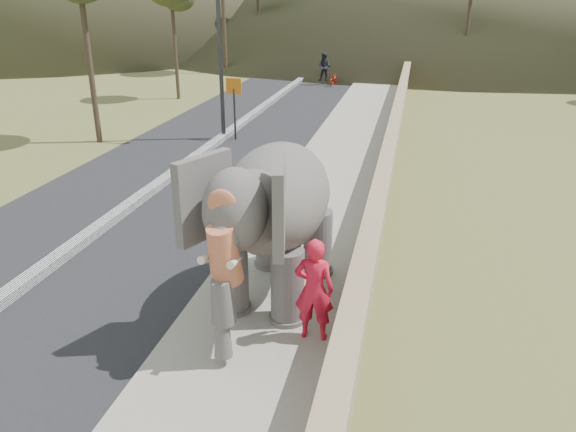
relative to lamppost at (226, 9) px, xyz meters
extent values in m
cube|color=black|center=(-0.31, -6.66, -4.86)|extent=(7.00, 120.00, 0.03)
cube|color=black|center=(-0.31, -6.66, -4.76)|extent=(0.35, 120.00, 0.22)
cube|color=#9E9687|center=(4.69, -6.66, -4.80)|extent=(3.00, 120.00, 0.15)
cube|color=tan|center=(6.34, -6.66, -4.32)|extent=(0.30, 120.00, 1.10)
cylinder|color=#29292D|center=(-0.31, 0.00, -0.87)|extent=(0.16, 0.16, 8.00)
cylinder|color=#2D2D33|center=(0.19, -0.05, -3.87)|extent=(0.08, 0.08, 2.00)
cube|color=#C36412|center=(0.19, -0.05, -2.77)|extent=(0.60, 0.05, 0.60)
imported|color=red|center=(5.64, -12.88, -3.83)|extent=(0.65, 0.43, 1.79)
imported|color=maroon|center=(2.03, 14.02, -4.46)|extent=(0.68, 1.62, 0.83)
imported|color=black|center=(1.44, 14.02, -3.78)|extent=(0.87, 0.71, 1.69)
camera|label=1|loc=(6.97, -20.72, 0.68)|focal=35.00mm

